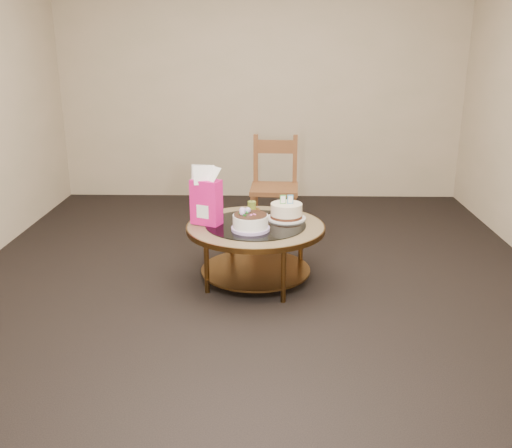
{
  "coord_description": "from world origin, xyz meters",
  "views": [
    {
      "loc": [
        0.1,
        -3.97,
        1.75
      ],
      "look_at": [
        0.0,
        0.02,
        0.45
      ],
      "focal_mm": 40.0,
      "sensor_mm": 36.0,
      "label": 1
    }
  ],
  "objects_px": {
    "coffee_table": "(256,234)",
    "dining_chair": "(274,187)",
    "cream_cake": "(286,211)",
    "gift_bag": "(206,196)",
    "decorated_cake": "(250,223)"
  },
  "relations": [
    {
      "from": "coffee_table",
      "to": "gift_bag",
      "type": "xyz_separation_m",
      "value": [
        -0.36,
        0.01,
        0.29
      ]
    },
    {
      "from": "decorated_cake",
      "to": "gift_bag",
      "type": "height_order",
      "value": "gift_bag"
    },
    {
      "from": "cream_cake",
      "to": "dining_chair",
      "type": "distance_m",
      "value": 0.96
    },
    {
      "from": "gift_bag",
      "to": "dining_chair",
      "type": "xyz_separation_m",
      "value": [
        0.51,
        1.08,
        -0.2
      ]
    },
    {
      "from": "cream_cake",
      "to": "dining_chair",
      "type": "bearing_deg",
      "value": 89.04
    },
    {
      "from": "coffee_table",
      "to": "decorated_cake",
      "type": "bearing_deg",
      "value": -104.66
    },
    {
      "from": "coffee_table",
      "to": "dining_chair",
      "type": "bearing_deg",
      "value": 82.34
    },
    {
      "from": "dining_chair",
      "to": "cream_cake",
      "type": "bearing_deg",
      "value": -82.45
    },
    {
      "from": "cream_cake",
      "to": "gift_bag",
      "type": "relative_size",
      "value": 0.69
    },
    {
      "from": "decorated_cake",
      "to": "dining_chair",
      "type": "bearing_deg",
      "value": 81.56
    },
    {
      "from": "gift_bag",
      "to": "coffee_table",
      "type": "bearing_deg",
      "value": 22.79
    },
    {
      "from": "coffee_table",
      "to": "decorated_cake",
      "type": "xyz_separation_m",
      "value": [
        -0.03,
        -0.13,
        0.13
      ]
    },
    {
      "from": "coffee_table",
      "to": "gift_bag",
      "type": "distance_m",
      "value": 0.46
    },
    {
      "from": "decorated_cake",
      "to": "gift_bag",
      "type": "relative_size",
      "value": 0.64
    },
    {
      "from": "coffee_table",
      "to": "dining_chair",
      "type": "xyz_separation_m",
      "value": [
        0.15,
        1.09,
        0.09
      ]
    }
  ]
}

